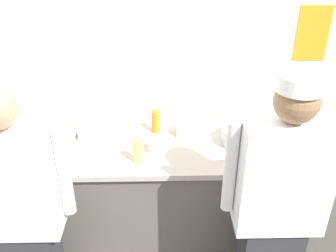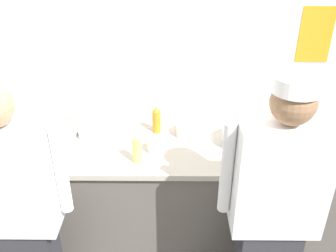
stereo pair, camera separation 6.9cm
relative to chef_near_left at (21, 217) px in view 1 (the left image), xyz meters
The scene contains 14 objects.
wall_back 1.51m from the chef_near_left, 57.96° to the left, with size 5.06×0.11×2.98m.
prep_counter 1.08m from the chef_near_left, 42.54° to the left, with size 3.22×0.74×0.94m.
chef_near_left is the anchor object (origin of this frame).
chef_center 1.45m from the chef_near_left, ahead, with size 0.62×0.24×1.74m.
plate_stack_front 0.86m from the chef_near_left, 70.45° to the left, with size 0.22×0.22×0.06m.
plate_stack_rear 1.31m from the chef_near_left, 39.10° to the left, with size 0.20×0.20×0.10m.
mixing_bowl_steel 1.56m from the chef_near_left, 26.31° to the left, with size 0.32×0.32×0.12m, color #B7BABF.
sheet_tray 0.73m from the chef_near_left, 94.32° to the left, with size 0.40×0.34×0.02m, color #B7BABF.
squeeze_bottle_primary 0.81m from the chef_near_left, 35.75° to the left, with size 0.06×0.06×0.21m.
squeeze_bottle_secondary 1.17m from the chef_near_left, 48.91° to the left, with size 0.06×0.06×0.21m.
ramekin_orange_sauce 1.90m from the chef_near_left, 14.52° to the left, with size 0.09×0.09×0.05m.
ramekin_green_sauce 2.11m from the chef_near_left, 19.49° to the left, with size 0.09×0.09×0.04m.
deli_cup 0.96m from the chef_near_left, 38.03° to the left, with size 0.09×0.09×0.10m, color white.
chefs_knife 1.75m from the chef_near_left, 19.44° to the left, with size 0.28×0.03×0.02m.
Camera 1 is at (0.06, -1.87, 2.35)m, focal length 39.35 mm.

